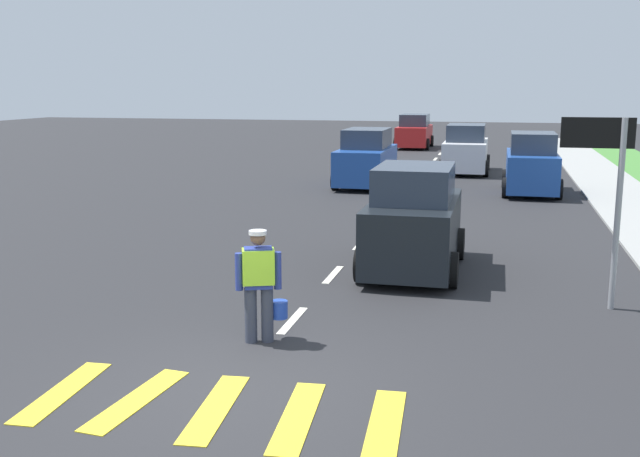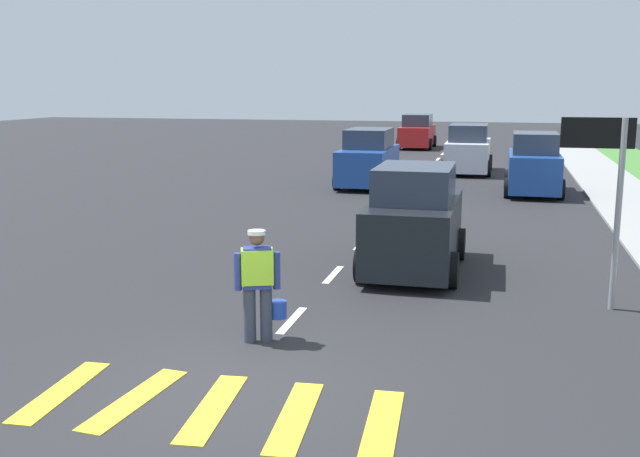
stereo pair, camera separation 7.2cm
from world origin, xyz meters
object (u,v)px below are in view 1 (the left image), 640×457
object	(u,v)px
car_parked_far	(532,165)
car_outgoing_far	(466,150)
lane_direction_sign	(606,166)
car_outgoing_ahead	(414,222)
car_oncoming_third	(414,132)
car_oncoming_second	(366,160)
road_worker	(260,280)

from	to	relation	value
car_parked_far	car_outgoing_far	bearing A→B (deg)	113.27
lane_direction_sign	car_outgoing_ahead	xyz separation A→B (m)	(-3.31, 1.87, -1.41)
lane_direction_sign	car_outgoing_ahead	size ratio (longest dim) A/B	0.83
car_outgoing_far	car_oncoming_third	size ratio (longest dim) A/B	1.00
car_oncoming_third	car_oncoming_second	xyz separation A→B (m)	(0.16, -17.36, 0.06)
car_outgoing_ahead	car_outgoing_far	bearing A→B (deg)	89.24
car_outgoing_far	car_parked_far	bearing A→B (deg)	-66.73
car_oncoming_third	car_oncoming_second	size ratio (longest dim) A/B	1.01
car_outgoing_ahead	car_parked_far	world-z (taller)	car_outgoing_ahead
car_oncoming_second	car_parked_far	xyz separation A→B (m)	(5.90, -0.63, -0.00)
lane_direction_sign	car_oncoming_second	distance (m)	15.79
lane_direction_sign	car_oncoming_third	bearing A→B (deg)	101.84
car_outgoing_ahead	car_oncoming_third	bearing A→B (deg)	96.37
car_outgoing_ahead	car_parked_far	size ratio (longest dim) A/B	0.96
lane_direction_sign	car_outgoing_far	distance (m)	19.81
car_outgoing_ahead	lane_direction_sign	bearing A→B (deg)	-29.40
car_oncoming_second	car_parked_far	size ratio (longest dim) A/B	1.08
car_outgoing_far	car_oncoming_third	bearing A→B (deg)	106.30
road_worker	car_outgoing_far	distance (m)	22.53
road_worker	lane_direction_sign	bearing A→B (deg)	30.42
lane_direction_sign	car_parked_far	distance (m)	13.78
car_parked_far	road_worker	bearing A→B (deg)	-104.90
car_oncoming_second	car_outgoing_ahead	bearing A→B (deg)	-75.72
car_oncoming_third	car_oncoming_second	world-z (taller)	car_oncoming_second
car_parked_far	car_oncoming_third	bearing A→B (deg)	108.62
car_outgoing_ahead	car_oncoming_third	distance (m)	30.00
lane_direction_sign	car_oncoming_third	distance (m)	32.41
car_oncoming_second	lane_direction_sign	bearing A→B (deg)	-65.64
car_outgoing_ahead	car_parked_far	bearing A→B (deg)	76.99
car_outgoing_far	car_outgoing_ahead	distance (m)	17.65
lane_direction_sign	car_parked_far	size ratio (longest dim) A/B	0.80
road_worker	car_outgoing_ahead	bearing A→B (deg)	70.61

